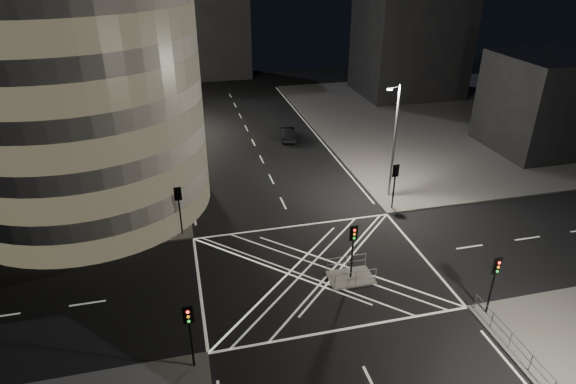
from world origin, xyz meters
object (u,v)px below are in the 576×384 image
object	(u,v)px
traffic_signal_fr	(395,178)
street_lamp_right_far	(394,139)
street_lamp_left_far	(163,89)
sedan	(288,134)
street_lamp_left_near	(165,145)
traffic_signal_nl	(189,326)
traffic_signal_fl	(179,202)
traffic_signal_island	(353,242)
central_island	(350,277)
traffic_signal_nr	(495,275)

from	to	relation	value
traffic_signal_fr	street_lamp_right_far	distance (m)	3.48
traffic_signal_fr	street_lamp_left_far	size ratio (longest dim) A/B	0.40
traffic_signal_fr	street_lamp_left_far	world-z (taller)	street_lamp_left_far
sedan	street_lamp_left_near	bearing A→B (deg)	52.34
traffic_signal_nl	sedan	world-z (taller)	traffic_signal_nl
traffic_signal_nl	traffic_signal_fr	size ratio (longest dim) A/B	1.00
traffic_signal_fl	street_lamp_right_far	world-z (taller)	street_lamp_right_far
traffic_signal_island	street_lamp_left_far	distance (m)	33.61
street_lamp_left_far	central_island	bearing A→B (deg)	-70.05
central_island	traffic_signal_fr	size ratio (longest dim) A/B	0.75
street_lamp_left_near	street_lamp_right_far	distance (m)	19.11
traffic_signal_nl	traffic_signal_island	world-z (taller)	same
traffic_signal_nr	traffic_signal_island	distance (m)	8.62
traffic_signal_island	street_lamp_right_far	bearing A→B (deg)	54.70
traffic_signal_fl	traffic_signal_fr	distance (m)	17.60
traffic_signal_nl	street_lamp_left_far	world-z (taller)	street_lamp_left_far
traffic_signal_fl	street_lamp_left_far	bearing A→B (deg)	91.57
traffic_signal_nr	central_island	bearing A→B (deg)	142.07
traffic_signal_fl	traffic_signal_island	bearing A→B (deg)	-37.54
sedan	traffic_signal_island	bearing A→B (deg)	93.95
street_lamp_left_near	sedan	xyz separation A→B (m)	(13.50, 13.01, -4.82)
traffic_signal_island	sedan	bearing A→B (deg)	85.55
traffic_signal_nl	street_lamp_right_far	xyz separation A→B (m)	(18.24, 15.80, 2.63)
traffic_signal_nr	traffic_signal_fr	bearing A→B (deg)	90.00
central_island	traffic_signal_nl	size ratio (longest dim) A/B	0.75
street_lamp_left_far	street_lamp_right_far	world-z (taller)	same
traffic_signal_fr	street_lamp_left_near	bearing A→B (deg)	164.08
traffic_signal_fl	traffic_signal_nr	bearing A→B (deg)	-37.69
traffic_signal_fl	street_lamp_left_near	world-z (taller)	street_lamp_left_near
traffic_signal_fl	central_island	bearing A→B (deg)	-37.54
traffic_signal_fl	street_lamp_left_near	xyz separation A→B (m)	(-0.64, 5.20, 2.63)
traffic_signal_fl	traffic_signal_island	size ratio (longest dim) A/B	1.00
central_island	traffic_signal_nl	world-z (taller)	traffic_signal_nl
central_island	street_lamp_right_far	size ratio (longest dim) A/B	0.30
traffic_signal_nr	sedan	distance (m)	32.23
central_island	traffic_signal_nl	bearing A→B (deg)	-153.86
traffic_signal_fr	traffic_signal_nr	world-z (taller)	same
traffic_signal_fr	traffic_signal_island	distance (m)	10.73
traffic_signal_island	street_lamp_right_far	size ratio (longest dim) A/B	0.40
traffic_signal_fl	sedan	bearing A→B (deg)	54.76
street_lamp_left_far	sedan	world-z (taller)	street_lamp_left_far
central_island	traffic_signal_fl	bearing A→B (deg)	142.46
traffic_signal_island	street_lamp_left_far	world-z (taller)	street_lamp_left_far
traffic_signal_nr	sedan	size ratio (longest dim) A/B	0.91
traffic_signal_nl	traffic_signal_nr	world-z (taller)	same
central_island	traffic_signal_island	distance (m)	2.84
street_lamp_left_far	sedan	distance (m)	15.18
traffic_signal_island	street_lamp_left_near	size ratio (longest dim) A/B	0.40
traffic_signal_fr	traffic_signal_island	world-z (taller)	same
traffic_signal_fl	traffic_signal_island	xyz separation A→B (m)	(10.80, -8.30, 0.00)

